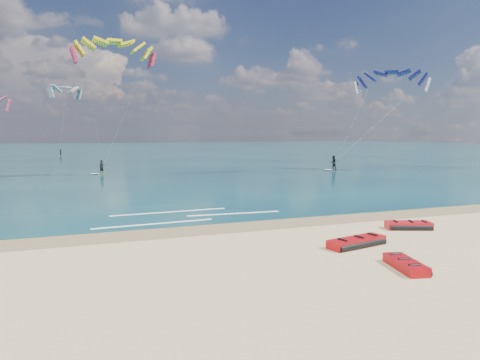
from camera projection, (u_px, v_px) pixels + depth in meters
name	position (u px, v px, depth m)	size (l,w,h in m)	color
ground	(134.00, 170.00, 55.90)	(320.00, 320.00, 0.00)	tan
wet_sand_strip	(213.00, 229.00, 21.32)	(320.00, 2.40, 0.01)	brown
sea	(108.00, 151.00, 115.73)	(320.00, 200.00, 0.04)	#092935
packed_kite_left	(356.00, 246.00, 18.04)	(2.97, 1.17, 0.43)	#A6080C
packed_kite_mid	(408.00, 229.00, 21.29)	(2.39, 1.18, 0.43)	red
packed_kite_right	(405.00, 269.00, 15.00)	(2.23, 1.07, 0.39)	#9B060C
kitesurfer_main	(107.00, 103.00, 45.80)	(8.48, 8.36, 15.51)	#B2C617
kitesurfer_far	(365.00, 113.00, 53.67)	(12.89, 7.78, 14.02)	gold
shoreline_foam	(184.00, 216.00, 24.38)	(10.81, 3.64, 0.01)	white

